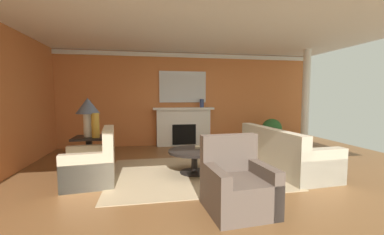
{
  "coord_description": "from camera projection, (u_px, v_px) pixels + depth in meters",
  "views": [
    {
      "loc": [
        -1.24,
        -4.39,
        1.48
      ],
      "look_at": [
        -0.23,
        1.06,
        1.0
      ],
      "focal_mm": 23.1,
      "sensor_mm": 36.0,
      "label": 1
    }
  ],
  "objects": [
    {
      "name": "mantel_mirror",
      "position": [
        183.0,
        87.0,
        7.42
      ],
      "size": [
        1.41,
        0.04,
        0.93
      ],
      "primitive_type": "cube",
      "color": "silver"
    },
    {
      "name": "vase_mantel_right",
      "position": [
        202.0,
        103.0,
        7.39
      ],
      "size": [
        0.13,
        0.13,
        0.25
      ],
      "primitive_type": "cylinder",
      "color": "navy",
      "rests_on": "fireplace"
    },
    {
      "name": "vase_on_side_table",
      "position": [
        95.0,
        125.0,
        4.64
      ],
      "size": [
        0.14,
        0.14,
        0.47
      ],
      "primitive_type": "cylinder",
      "color": "#B7892D",
      "rests_on": "side_table"
    },
    {
      "name": "armchair_near_window",
      "position": [
        92.0,
        166.0,
        4.16
      ],
      "size": [
        0.88,
        0.88,
        0.95
      ],
      "color": "#C1B293",
      "rests_on": "ground_plane"
    },
    {
      "name": "crown_moulding",
      "position": [
        188.0,
        56.0,
        7.37
      ],
      "size": [
        8.07,
        0.08,
        0.12
      ],
      "primitive_type": "cube",
      "color": "white"
    },
    {
      "name": "side_table",
      "position": [
        89.0,
        152.0,
        4.78
      ],
      "size": [
        0.56,
        0.56,
        0.7
      ],
      "color": "black",
      "rests_on": "ground_plane"
    },
    {
      "name": "ceiling_panel",
      "position": [
        211.0,
        27.0,
        4.71
      ],
      "size": [
        8.07,
        6.67,
        0.06
      ],
      "primitive_type": "cube",
      "color": "white"
    },
    {
      "name": "area_rug",
      "position": [
        194.0,
        173.0,
        4.76
      ],
      "size": [
        3.16,
        2.44,
        0.01
      ],
      "primitive_type": "cube",
      "color": "tan",
      "rests_on": "ground_plane"
    },
    {
      "name": "coffee_table",
      "position": [
        194.0,
        156.0,
        4.73
      ],
      "size": [
        1.0,
        1.0,
        0.45
      ],
      "color": "black",
      "rests_on": "ground_plane"
    },
    {
      "name": "armchair_facing_fireplace",
      "position": [
        237.0,
        187.0,
        3.2
      ],
      "size": [
        0.86,
        0.86,
        0.95
      ],
      "color": "brown",
      "rests_on": "ground_plane"
    },
    {
      "name": "book_red_cover",
      "position": [
        201.0,
        147.0,
        4.92
      ],
      "size": [
        0.25,
        0.2,
        0.04
      ],
      "primitive_type": "cube",
      "rotation": [
        0.0,
        0.0,
        -0.17
      ],
      "color": "tan",
      "rests_on": "coffee_table"
    },
    {
      "name": "ground_plane",
      "position": [
        214.0,
        175.0,
        4.65
      ],
      "size": [
        9.71,
        9.71,
        0.0
      ],
      "primitive_type": "plane",
      "color": "brown"
    },
    {
      "name": "fireplace",
      "position": [
        184.0,
        128.0,
        7.4
      ],
      "size": [
        1.8,
        0.35,
        1.14
      ],
      "color": "white",
      "rests_on": "ground_plane"
    },
    {
      "name": "wall_fireplace",
      "position": [
        187.0,
        99.0,
        7.56
      ],
      "size": [
        8.07,
        0.12,
        2.77
      ],
      "primitive_type": "cube",
      "color": "#CC723D",
      "rests_on": "ground_plane"
    },
    {
      "name": "table_lamp",
      "position": [
        88.0,
        110.0,
        4.7
      ],
      "size": [
        0.44,
        0.44,
        0.75
      ],
      "color": "beige",
      "rests_on": "side_table"
    },
    {
      "name": "potted_plant",
      "position": [
        272.0,
        130.0,
        7.13
      ],
      "size": [
        0.56,
        0.56,
        0.83
      ],
      "color": "#A8754C",
      "rests_on": "ground_plane"
    },
    {
      "name": "column_white",
      "position": [
        306.0,
        100.0,
        6.93
      ],
      "size": [
        0.2,
        0.2,
        2.77
      ],
      "primitive_type": "cylinder",
      "color": "white",
      "rests_on": "ground_plane"
    },
    {
      "name": "sofa",
      "position": [
        283.0,
        155.0,
        4.97
      ],
      "size": [
        1.03,
        2.15,
        0.85
      ],
      "color": "#BCB299",
      "rests_on": "ground_plane"
    }
  ]
}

